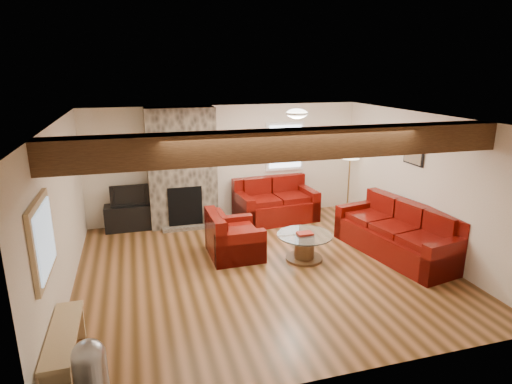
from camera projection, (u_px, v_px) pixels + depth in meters
room at (263, 197)px, 6.86m from camera, size 8.00×8.00×8.00m
oak_beam at (292, 144)px, 5.41m from camera, size 6.00×0.36×0.38m
chimney_breast at (182, 169)px, 8.90m from camera, size 1.40×0.67×2.50m
back_window at (285, 147)px, 9.64m from camera, size 0.90×0.08×1.10m
hatch_window at (43, 239)px, 4.63m from camera, size 0.08×1.00×0.90m
ceiling_dome at (297, 115)px, 7.60m from camera, size 0.40×0.40×0.18m
artwork_back at (233, 142)px, 9.28m from camera, size 0.42×0.06×0.52m
artwork_right at (413, 153)px, 7.79m from camera, size 0.06×0.55×0.42m
sofa_three at (397, 231)px, 7.63m from camera, size 1.40×2.50×0.91m
loveseat at (276, 200)px, 9.40m from camera, size 1.80×1.14×0.91m
armchair_red at (234, 234)px, 7.60m from camera, size 0.90×1.03×0.82m
coffee_table at (304, 247)px, 7.47m from camera, size 0.97×0.97×0.50m
tv_cabinet at (132, 217)px, 8.91m from camera, size 1.06×0.42×0.53m
television at (130, 194)px, 8.77m from camera, size 0.77×0.10×0.45m
floor_lamp at (350, 156)px, 9.53m from camera, size 0.41×0.41×1.59m
pine_bench at (65, 351)px, 4.69m from camera, size 0.30×1.30×0.49m
pedal_bin at (91, 377)px, 4.07m from camera, size 0.37×0.37×0.80m
coal_bucket at (214, 220)px, 9.02m from camera, size 0.37×0.37×0.35m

